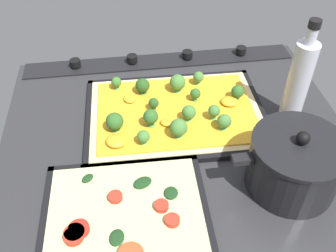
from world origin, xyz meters
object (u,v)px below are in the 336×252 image
object	(u,v)px
baking_tray_front	(176,115)
broccoli_pizza	(174,111)
veggie_pizza_back	(124,216)
baking_tray_back	(126,216)
oil_bottle	(298,82)
cooking_pot	(294,164)

from	to	relation	value
baking_tray_front	broccoli_pizza	xyz separation A→B (cm)	(0.38, 0.26, 1.54)
baking_tray_front	broccoli_pizza	bearing A→B (deg)	34.11
broccoli_pizza	veggie_pizza_back	bearing A→B (deg)	63.43
baking_tray_back	oil_bottle	distance (cm)	44.85
broccoli_pizza	baking_tray_back	bearing A→B (deg)	63.67
cooking_pot	oil_bottle	world-z (taller)	oil_bottle
baking_tray_front	baking_tray_back	bearing A→B (deg)	63.22
baking_tray_front	oil_bottle	size ratio (longest dim) A/B	1.69
veggie_pizza_back	baking_tray_front	bearing A→B (deg)	-117.01
veggie_pizza_back	oil_bottle	distance (cm)	45.11
broccoli_pizza	cooking_pot	bearing A→B (deg)	130.90
cooking_pot	baking_tray_back	bearing A→B (deg)	6.39
cooking_pot	broccoli_pizza	bearing A→B (deg)	-49.10
veggie_pizza_back	cooking_pot	xyz separation A→B (cm)	(-31.70, -3.85, 4.42)
baking_tray_front	broccoli_pizza	distance (cm)	1.60
baking_tray_front	veggie_pizza_back	size ratio (longest dim) A/B	1.50
baking_tray_back	veggie_pizza_back	size ratio (longest dim) A/B	1.09
broccoli_pizza	oil_bottle	xyz separation A→B (cm)	(-25.66, 4.01, 8.47)
oil_bottle	baking_tray_back	bearing A→B (deg)	29.15
veggie_pizza_back	oil_bottle	xyz separation A→B (cm)	(-38.48, -21.62, 9.28)
baking_tray_front	cooking_pot	xyz separation A→B (cm)	(-18.50, 22.05, 5.14)
baking_tray_front	oil_bottle	distance (cm)	27.53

